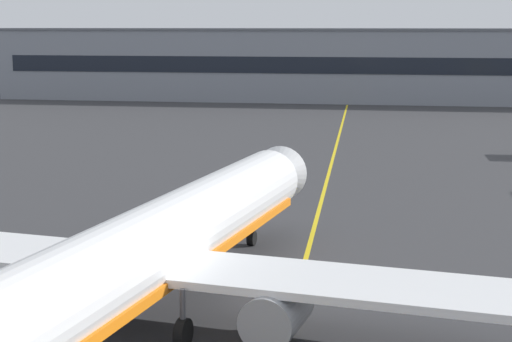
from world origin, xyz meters
name	(u,v)px	position (x,y,z in m)	size (l,w,h in m)	color
taxiway_centreline	(311,240)	(0.00, 30.00, 0.00)	(0.30, 180.00, 0.01)	yellow
airliner_foreground	(145,253)	(-5.74, 13.74, 3.37)	(32.36, 41.39, 11.65)	white
safety_cone_by_nose_gear	(239,232)	(-4.63, 30.42, 0.26)	(0.44, 0.44, 0.55)	orange
terminal_building	(389,65)	(3.78, 126.65, 6.35)	(138.99, 12.40, 12.69)	gray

